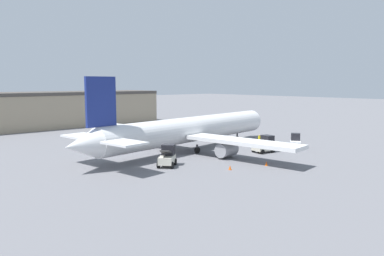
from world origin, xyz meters
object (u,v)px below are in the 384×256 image
object	(u,v)px
safety_cone_near	(266,164)
safety_cone_far	(230,168)
ground_crew_worker	(259,139)
baggage_tug	(265,145)
pushback_tug	(295,142)
airplane	(188,130)
belt_loader_truck	(167,157)

from	to	relation	value
safety_cone_near	safety_cone_far	size ratio (longest dim) A/B	1.00
safety_cone_near	safety_cone_far	world-z (taller)	same
ground_crew_worker	safety_cone_far	distance (m)	18.74
safety_cone_far	ground_crew_worker	bearing A→B (deg)	27.76
baggage_tug	safety_cone_far	distance (m)	12.62
baggage_tug	pushback_tug	distance (m)	6.52
pushback_tug	safety_cone_far	world-z (taller)	pushback_tug
airplane	safety_cone_far	size ratio (longest dim) A/B	74.73
ground_crew_worker	pushback_tug	xyz separation A→B (m)	(1.78, -5.60, 0.10)
airplane	belt_loader_truck	size ratio (longest dim) A/B	12.18
safety_cone_far	belt_loader_truck	bearing A→B (deg)	123.29
ground_crew_worker	safety_cone_far	size ratio (longest dim) A/B	3.09
ground_crew_worker	belt_loader_truck	bearing A→B (deg)	34.07
belt_loader_truck	safety_cone_near	world-z (taller)	belt_loader_truck
ground_crew_worker	baggage_tug	size ratio (longest dim) A/B	0.54
airplane	ground_crew_worker	xyz separation A→B (m)	(12.08, -3.84, -2.15)
baggage_tug	safety_cone_near	distance (m)	8.99
safety_cone_far	pushback_tug	bearing A→B (deg)	9.64
pushback_tug	safety_cone_near	xyz separation A→B (m)	(-13.43, -4.61, -0.73)
airplane	pushback_tug	xyz separation A→B (m)	(13.85, -9.44, -2.05)
baggage_tug	pushback_tug	xyz separation A→B (m)	(6.45, -0.99, -0.10)
pushback_tug	baggage_tug	bearing A→B (deg)	136.97
airplane	pushback_tug	distance (m)	16.89
airplane	belt_loader_truck	bearing A→B (deg)	-152.35
airplane	safety_cone_near	xyz separation A→B (m)	(0.42, -14.06, -2.78)
baggage_tug	safety_cone_near	size ratio (longest dim) A/B	5.68
airplane	safety_cone_near	bearing A→B (deg)	-95.96
airplane	safety_cone_far	world-z (taller)	airplane
baggage_tug	safety_cone_far	bearing A→B (deg)	-152.35
ground_crew_worker	pushback_tug	distance (m)	5.88
airplane	ground_crew_worker	distance (m)	12.85
safety_cone_far	baggage_tug	bearing A→B (deg)	19.03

